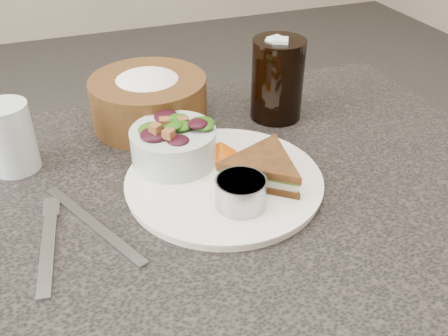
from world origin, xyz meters
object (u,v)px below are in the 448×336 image
Objects in this scene: bread_basket at (148,93)px; dressing_ramekin at (241,193)px; sandwich at (263,168)px; water_glass at (10,137)px; dinner_plate at (224,182)px; cola_glass at (278,76)px; salad_bowl at (173,140)px.

dressing_ramekin is at bearing -79.28° from bread_basket.
dressing_ramekin reaches higher than sandwich.
water_glass reaches higher than dressing_ramekin.
dinner_plate is 1.42× the size of bread_basket.
cola_glass reaches higher than bread_basket.
cola_glass is 0.44m from water_glass.
sandwich is at bearing -66.24° from bread_basket.
cola_glass reaches higher than water_glass.
bread_basket reaches higher than water_glass.
sandwich is at bearing -40.47° from salad_bowl.
dressing_ramekin is at bearing -68.41° from salad_bowl.
dressing_ramekin is at bearing -90.72° from dinner_plate.
water_glass is (-0.23, -0.07, -0.00)m from bread_basket.
sandwich is 0.22m from cola_glass.
salad_bowl reaches higher than dinner_plate.
salad_bowl is 0.15m from dressing_ramekin.
salad_bowl is 1.87× the size of dressing_ramekin.
water_glass reaches higher than dinner_plate.
sandwich is 2.04× the size of dressing_ramekin.
bread_basket is at bearing 90.40° from salad_bowl.
sandwich is 0.38m from water_glass.
dinner_plate is 0.24m from bread_basket.
water_glass reaches higher than sandwich.
sandwich is 0.14m from salad_bowl.
dressing_ramekin is 0.34× the size of bread_basket.
water_glass is at bearing -178.10° from cola_glass.
cola_glass reaches higher than dinner_plate.
dinner_plate is 1.83× the size of cola_glass.
sandwich is at bearing -119.98° from cola_glass.
cola_glass is at bearing 46.18° from dinner_plate.
dinner_plate is at bearing -28.70° from water_glass.
cola_glass is at bearing 55.31° from dressing_ramekin.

